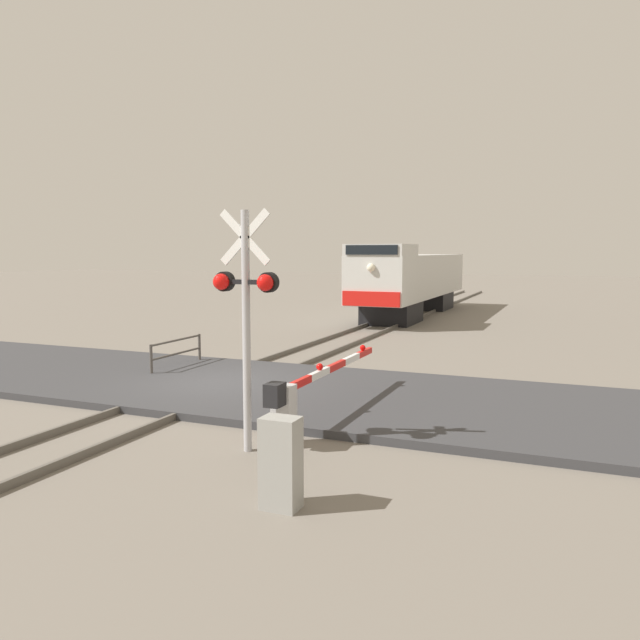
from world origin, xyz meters
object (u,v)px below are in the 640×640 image
crossing_signal (245,302)px  crossing_gate (300,396)px  locomotive (412,279)px  guard_railing (177,350)px  utility_cabinet (281,463)px

crossing_signal → crossing_gate: bearing=69.8°
locomotive → guard_railing: bearing=-97.4°
locomotive → utility_cabinet: 25.86m
utility_cabinet → crossing_gate: bearing=110.1°
utility_cabinet → crossing_signal: bearing=129.5°
crossing_gate → utility_cabinet: size_ratio=4.36×
crossing_signal → crossing_gate: size_ratio=0.76×
utility_cabinet → guard_railing: size_ratio=0.52×
crossing_signal → utility_cabinet: 3.20m
crossing_signal → guard_railing: size_ratio=1.73×
locomotive → crossing_gate: locomotive is taller
crossing_gate → guard_railing: size_ratio=2.27×
locomotive → crossing_gate: bearing=-81.0°
locomotive → utility_cabinet: (4.67, -25.40, -1.33)m
crossing_signal → guard_railing: (-5.39, 5.54, -1.98)m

